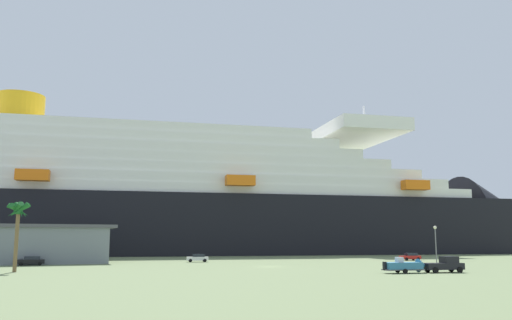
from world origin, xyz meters
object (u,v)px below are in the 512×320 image
Objects in this scene: cruise_ship at (144,202)px; street_lamp at (436,239)px; parked_car_black_coupe at (31,261)px; small_boat_on_trailer at (407,266)px; parked_car_white_van at (198,258)px; palm_tree at (18,215)px; pickup_truck at (444,265)px; parked_car_red_hatchback at (410,257)px.

street_lamp is (40.44, -81.87, -10.89)m from cruise_ship.
small_boat_on_trailer is at bearing -38.33° from parked_car_black_coupe.
small_boat_on_trailer is 47.78m from parked_car_white_van.
palm_tree is at bearing -109.28° from cruise_ship.
cruise_ship is 27.78× the size of palm_tree.
small_boat_on_trailer is at bearing -21.36° from palm_tree.
palm_tree reaches higher than parked_car_black_coupe.
parked_car_black_coupe is (-55.42, 39.88, -0.21)m from pickup_truck.
cruise_ship reaches higher than parked_car_black_coupe.
cruise_ship is 91.96m from street_lamp.
parked_car_white_van is at bearing -85.53° from cruise_ship.
parked_car_red_hatchback is at bearing 61.02° from pickup_truck.
parked_car_black_coupe is (0.82, 19.58, -7.05)m from palm_tree.
small_boat_on_trailer is at bearing -76.62° from cruise_ship.
cruise_ship is 60.47× the size of parked_car_white_van.
pickup_truck is 1.26× the size of parked_car_white_van.
palm_tree is at bearing -142.72° from parked_car_white_van.
pickup_truck is 0.58× the size of palm_tree.
cruise_ship is 59.60× the size of parked_car_black_coupe.
parked_car_red_hatchback is at bearing 54.44° from small_boat_on_trailer.
street_lamp is at bearing 43.11° from small_boat_on_trailer.
parked_car_white_van is at bearing 171.03° from parked_car_red_hatchback.
pickup_truck reaches higher than parked_car_red_hatchback.
parked_car_red_hatchback is (76.00, -2.70, 0.00)m from parked_car_black_coupe.
palm_tree is 2.23× the size of parked_car_red_hatchback.
street_lamp is (11.52, 16.56, 3.53)m from pickup_truck.
small_boat_on_trailer is 1.55× the size of parked_car_white_van.
parked_car_white_van is (4.23, -54.11, -14.64)m from cruise_ship.
parked_car_black_coupe is at bearing 177.96° from parked_car_red_hatchback.
street_lamp reaches higher than pickup_truck.
palm_tree is 40.28m from parked_car_white_van.
parked_car_red_hatchback is (9.06, 20.61, -3.74)m from street_lamp.
pickup_truck is 5.65m from small_boat_on_trailer.
parked_car_white_van is at bearing 142.52° from street_lamp.
pickup_truck is 0.82× the size of small_boat_on_trailer.
cruise_ship is 65.92m from parked_car_black_coupe.
pickup_truck reaches higher than parked_car_white_van.
pickup_truck is 60.18m from palm_tree.
street_lamp reaches higher than parked_car_red_hatchback.
pickup_truck is (28.91, -98.43, -14.42)m from cruise_ship.
street_lamp reaches higher than parked_car_black_coupe.
palm_tree is 78.97m from parked_car_red_hatchback.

